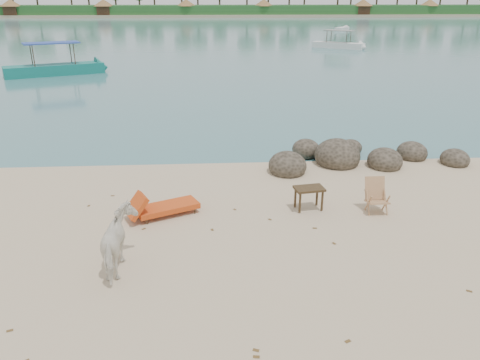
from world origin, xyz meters
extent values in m
plane|color=#336667|center=(0.00, 90.00, 0.00)|extent=(400.00, 400.00, 0.00)
cube|color=tan|center=(0.00, 170.00, 0.00)|extent=(420.00, 90.00, 1.40)
cube|color=#1E4C1E|center=(0.00, 135.00, 1.90)|extent=(420.00, 18.00, 2.40)
ellipsoid|color=black|center=(1.10, 5.06, 0.20)|extent=(1.15, 1.26, 0.86)
ellipsoid|color=black|center=(2.80, 5.76, 0.25)|extent=(1.42, 1.57, 1.07)
ellipsoid|color=black|center=(4.20, 5.36, 0.19)|extent=(1.07, 1.17, 0.80)
ellipsoid|color=black|center=(5.40, 6.16, 0.17)|extent=(0.97, 1.07, 0.73)
ellipsoid|color=black|center=(6.50, 5.46, 0.15)|extent=(0.88, 0.96, 0.66)
ellipsoid|color=black|center=(2.00, 6.76, 0.16)|extent=(0.92, 1.01, 0.69)
ellipsoid|color=black|center=(3.60, 6.96, 0.13)|extent=(0.74, 0.82, 0.56)
imported|color=white|center=(-2.95, -0.11, 0.59)|extent=(0.72, 1.43, 1.18)
plane|color=brown|center=(1.40, 0.61, 0.01)|extent=(0.14, 0.14, 0.00)
plane|color=brown|center=(-4.31, 2.93, 0.01)|extent=(0.11, 0.11, 0.00)
plane|color=brown|center=(1.14, 1.34, 0.01)|extent=(0.11, 0.11, 0.00)
plane|color=brown|center=(-3.82, 3.55, 0.01)|extent=(0.11, 0.11, 0.00)
plane|color=brown|center=(0.84, -2.42, 0.01)|extent=(0.13, 0.13, 0.00)
plane|color=brown|center=(3.38, -1.27, 0.01)|extent=(0.14, 0.14, 0.00)
plane|color=brown|center=(-1.20, 1.41, 0.01)|extent=(0.12, 0.12, 0.00)
plane|color=brown|center=(-0.59, -2.66, 0.01)|extent=(0.11, 0.11, 0.00)
plane|color=brown|center=(-2.75, 1.56, 0.01)|extent=(0.14, 0.14, 0.00)
plane|color=brown|center=(-4.42, -1.83, 0.01)|extent=(0.13, 0.13, 0.00)
plane|color=brown|center=(-0.58, -2.52, 0.01)|extent=(0.13, 0.13, 0.00)
plane|color=brown|center=(-0.63, 2.47, 0.01)|extent=(0.14, 0.14, 0.00)
plane|color=brown|center=(3.01, 3.51, 0.01)|extent=(0.14, 0.14, 0.00)
plane|color=brown|center=(0.17, 1.85, 0.01)|extent=(0.14, 0.14, 0.00)
camera|label=1|loc=(-1.18, -8.06, 4.93)|focal=35.00mm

